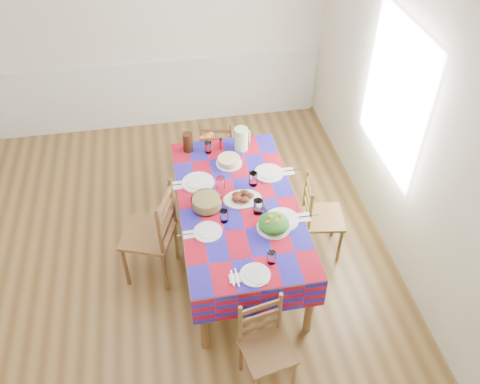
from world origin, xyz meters
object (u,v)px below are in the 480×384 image
object	(u,v)px
meat_platter	(242,198)
tea_pitcher	(188,142)
chair_far	(218,150)
chair_left	(153,235)
chair_near	(266,347)
green_pitcher	(241,139)
chair_right	(319,217)
dining_table	(238,209)

from	to	relation	value
meat_platter	tea_pitcher	size ratio (longest dim) A/B	1.72
chair_far	chair_left	xyz separation A→B (m)	(-0.79, -1.28, 0.10)
chair_near	chair_far	world-z (taller)	chair_far
green_pitcher	chair_left	bearing A→B (deg)	-140.11
green_pitcher	chair_right	bearing A→B (deg)	-51.32
green_pitcher	chair_left	world-z (taller)	chair_left
chair_far	dining_table	bearing A→B (deg)	104.36
chair_right	chair_far	bearing A→B (deg)	41.39
dining_table	chair_far	distance (m)	1.29
dining_table	chair_far	xyz separation A→B (m)	(-0.01, 1.26, -0.27)
meat_platter	green_pitcher	distance (m)	0.78
green_pitcher	chair_far	bearing A→B (deg)	110.97
dining_table	tea_pitcher	size ratio (longest dim) A/B	9.78
tea_pitcher	chair_near	distance (m)	2.20
tea_pitcher	chair_right	distance (m)	1.51
green_pitcher	chair_near	bearing A→B (deg)	-94.98
chair_right	chair_left	bearing A→B (deg)	99.43
chair_right	tea_pitcher	bearing A→B (deg)	62.38
tea_pitcher	chair_near	xyz separation A→B (m)	(0.36, -2.12, -0.46)
dining_table	chair_far	bearing A→B (deg)	90.43
green_pitcher	chair_left	distance (m)	1.32
meat_platter	chair_left	xyz separation A→B (m)	(-0.84, -0.04, -0.29)
green_pitcher	chair_right	xyz separation A→B (m)	(0.63, -0.79, -0.46)
chair_left	chair_right	distance (m)	1.60
chair_far	tea_pitcher	bearing A→B (deg)	62.89
green_pitcher	chair_right	distance (m)	1.11
green_pitcher	chair_far	world-z (taller)	green_pitcher
chair_near	chair_right	bearing A→B (deg)	46.56
meat_platter	green_pitcher	world-z (taller)	green_pitcher
chair_left	chair_right	xyz separation A→B (m)	(1.60, 0.02, -0.08)
chair_far	chair_left	size ratio (longest dim) A/B	0.82
chair_left	meat_platter	bearing A→B (deg)	112.97
chair_near	tea_pitcher	bearing A→B (deg)	88.52
dining_table	chair_near	xyz separation A→B (m)	(-0.01, -1.26, -0.27)
meat_platter	green_pitcher	bearing A→B (deg)	80.53
chair_near	chair_left	distance (m)	1.48
chair_left	green_pitcher	bearing A→B (deg)	149.90
dining_table	chair_far	size ratio (longest dim) A/B	2.32
tea_pitcher	chair_far	distance (m)	0.71
chair_far	green_pitcher	bearing A→B (deg)	124.89
meat_platter	chair_near	size ratio (longest dim) A/B	0.41
chair_far	chair_right	xyz separation A→B (m)	(0.81, -1.26, 0.02)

